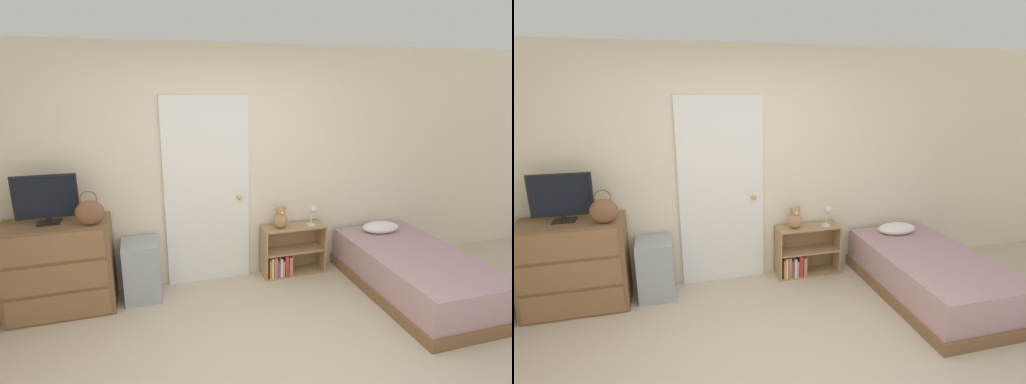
# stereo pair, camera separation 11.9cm
# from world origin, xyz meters

# --- Properties ---
(wall_back) EXTENTS (10.00, 0.06, 2.55)m
(wall_back) POSITION_xyz_m (0.00, 2.04, 1.27)
(wall_back) COLOR beige
(wall_back) RESTS_ON ground_plane
(door_closed) EXTENTS (0.91, 0.09, 2.04)m
(door_closed) POSITION_xyz_m (-0.13, 1.99, 1.02)
(door_closed) COLOR white
(door_closed) RESTS_ON ground_plane
(dresser) EXTENTS (0.97, 0.48, 0.90)m
(dresser) POSITION_xyz_m (-1.61, 1.75, 0.45)
(dresser) COLOR brown
(dresser) RESTS_ON ground_plane
(tv) EXTENTS (0.55, 0.16, 0.46)m
(tv) POSITION_xyz_m (-1.65, 1.77, 1.14)
(tv) COLOR black
(tv) RESTS_ON dresser
(handbag) EXTENTS (0.25, 0.13, 0.33)m
(handbag) POSITION_xyz_m (-1.27, 1.61, 1.02)
(handbag) COLOR brown
(handbag) RESTS_ON dresser
(storage_bin) EXTENTS (0.36, 0.40, 0.61)m
(storage_bin) POSITION_xyz_m (-0.87, 1.79, 0.31)
(storage_bin) COLOR #999EA8
(storage_bin) RESTS_ON ground_plane
(bookshelf) EXTENTS (0.73, 0.26, 0.58)m
(bookshelf) POSITION_xyz_m (0.77, 1.86, 0.24)
(bookshelf) COLOR tan
(bookshelf) RESTS_ON ground_plane
(teddy_bear) EXTENTS (0.17, 0.17, 0.26)m
(teddy_bear) POSITION_xyz_m (0.67, 1.86, 0.69)
(teddy_bear) COLOR tan
(teddy_bear) RESTS_ON bookshelf
(desk_lamp) EXTENTS (0.12, 0.11, 0.24)m
(desk_lamp) POSITION_xyz_m (1.05, 1.82, 0.75)
(desk_lamp) COLOR silver
(desk_lamp) RESTS_ON bookshelf
(bed) EXTENTS (1.01, 1.83, 0.56)m
(bed) POSITION_xyz_m (1.89, 1.08, 0.23)
(bed) COLOR brown
(bed) RESTS_ON ground_plane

